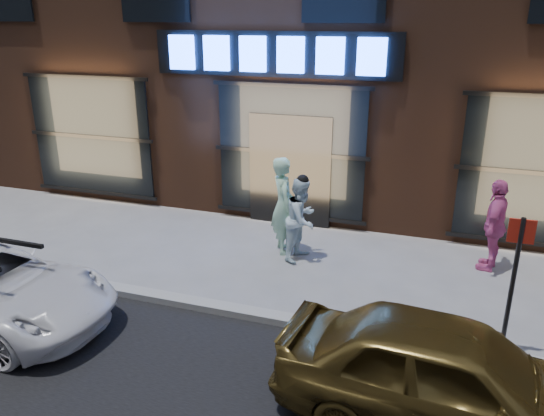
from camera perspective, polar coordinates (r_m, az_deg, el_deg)
The scene contains 7 objects.
ground at distance 8.46m, azimuth -5.99°, elevation -10.94°, with size 90.00×90.00×0.00m, color slate.
curb at distance 8.43m, azimuth -6.01°, elevation -10.59°, with size 60.00×0.25×0.12m, color gray.
man_bowtie at distance 10.06m, azimuth 1.23°, elevation 0.29°, with size 0.69×0.45×1.88m, color #B2EBBA.
man_cap at distance 9.83m, azimuth 3.23°, elevation -1.18°, with size 0.77×0.60×1.57m, color white.
passerby at distance 10.18m, azimuth 22.84°, elevation -1.70°, with size 0.99×0.41×1.69m, color #D8599A.
gold_sedan at distance 6.32m, azimuth 18.66°, elevation -16.88°, with size 1.54×3.83×1.30m, color brown.
sign_post at distance 7.51m, azimuth 24.58°, elevation -6.60°, with size 0.32×0.06×1.99m.
Camera 1 is at (3.12, -6.56, 4.34)m, focal length 35.00 mm.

